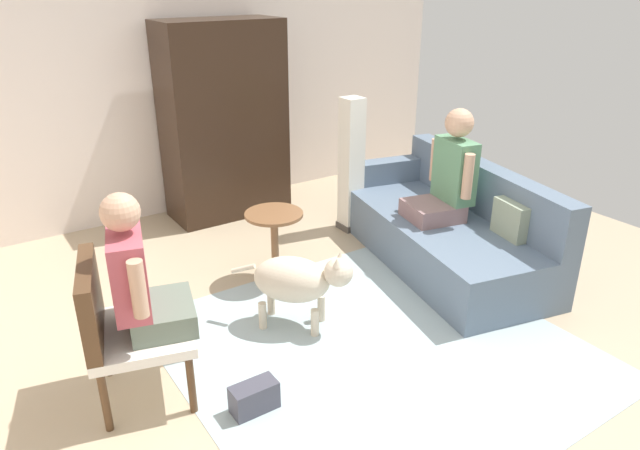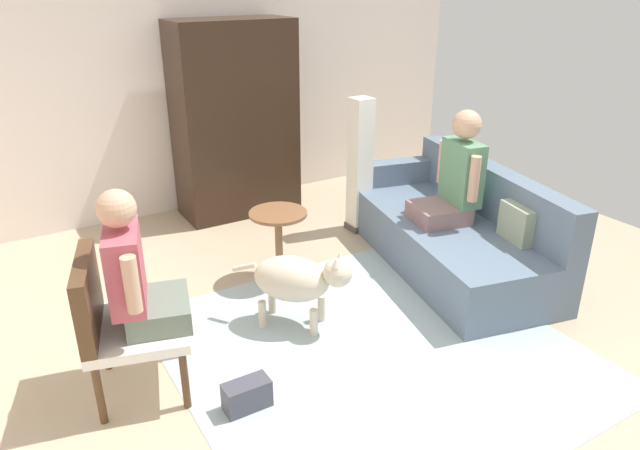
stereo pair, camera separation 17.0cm
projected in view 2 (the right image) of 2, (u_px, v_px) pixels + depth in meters
The scene contains 12 objects.
ground_plane at pixel (351, 331), 4.01m from camera, with size 6.76×6.76×0.00m, color tan.
back_wall at pixel (192, 75), 5.73m from camera, with size 6.24×0.12×2.70m, color silver.
area_rug at pixel (373, 350), 3.80m from camera, with size 2.45×2.49×0.01m, color #9EB2B7.
couch at pixel (453, 231), 4.86m from camera, with size 1.35×2.25×0.83m.
armchair at pixel (115, 316), 3.24m from camera, with size 0.69×0.72×0.87m.
person_on_couch at pixel (455, 178), 4.62m from camera, with size 0.55×0.54×0.90m.
person_on_armchair at pixel (135, 273), 3.18m from camera, with size 0.50×0.56×0.81m.
round_end_table at pixel (279, 240), 4.56m from camera, with size 0.45×0.45×0.58m.
dog at pixel (297, 279), 3.94m from camera, with size 0.63×0.67×0.58m.
column_lamp at pixel (360, 167), 5.37m from camera, with size 0.20×0.20×1.26m.
armoire_cabinet at pixel (235, 120), 5.69m from camera, with size 1.15×0.56×1.90m, color black.
handbag at pixel (247, 395), 3.27m from camera, with size 0.27×0.13×0.17m, color #3F3F4C.
Camera 2 is at (-1.92, -2.79, 2.27)m, focal length 32.56 mm.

